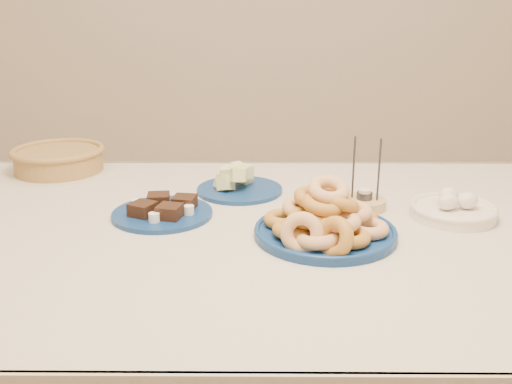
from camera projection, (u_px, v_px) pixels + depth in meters
dining_table at (256, 268)px, 1.35m from camera, size 1.71×1.11×0.75m
donut_platter at (325, 222)px, 1.24m from camera, size 0.42×0.42×0.14m
melon_plate at (238, 184)px, 1.55m from camera, size 0.29×0.29×0.08m
brownie_plate at (163, 211)px, 1.37m from camera, size 0.27×0.27×0.04m
wicker_basket at (59, 158)px, 1.73m from camera, size 0.29×0.29×0.07m
candle_holder at (364, 202)px, 1.42m from camera, size 0.14×0.14×0.18m
egg_bowl at (453, 209)px, 1.36m from camera, size 0.27×0.27×0.07m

